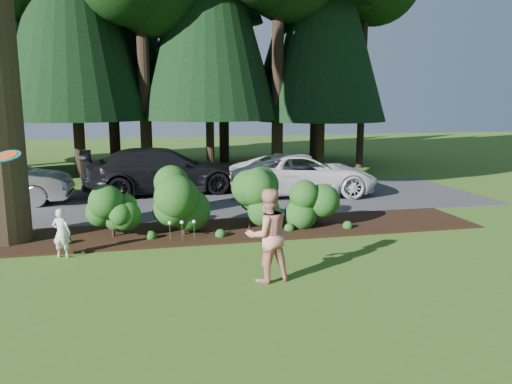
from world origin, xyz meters
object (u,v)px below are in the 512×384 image
Objects in this scene: frisbee at (8,155)px; car_dark_suv at (163,171)px; adult at (267,235)px; child at (62,233)px; car_white_suv at (303,174)px.

car_dark_suv is at bearing 62.86° from frisbee.
frisbee is at bearing 147.49° from car_dark_suv.
adult is at bearing -28.71° from frisbee.
child is at bearing -40.95° from adult.
frisbee is at bearing 129.96° from car_white_suv.
child is 2.07m from frisbee.
child is 2.04× the size of frisbee.
frisbee is at bearing -3.50° from child.
car_dark_suv reaches higher than car_white_suv.
car_white_suv is 9.13m from adult.
car_white_suv is at bearing -125.32° from child.
car_dark_suv is at bearing 80.78° from car_white_suv.
child is at bearing 155.61° from car_dark_suv.
car_dark_suv is at bearing -91.24° from adult.
adult reaches higher than car_dark_suv.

